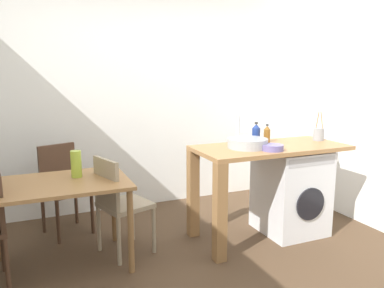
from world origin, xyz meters
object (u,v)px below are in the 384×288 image
object	(u,v)px
chair_spare_by_wall	(63,183)
washing_machine	(291,191)
bottle_squat_brown	(267,134)
chair_opposite	(118,200)
mixing_bowl	(272,147)
bottle_tall_green	(256,134)
utensil_crock	(319,134)
dining_table	(60,193)
vase	(76,164)

from	to	relation	value
chair_spare_by_wall	washing_machine	bearing A→B (deg)	137.22
washing_machine	bottle_squat_brown	size ratio (longest dim) A/B	4.66
chair_opposite	washing_machine	world-z (taller)	chair_opposite
washing_machine	mixing_bowl	size ratio (longest dim) A/B	4.29
chair_opposite	chair_spare_by_wall	xyz separation A→B (m)	(-0.40, 0.74, 0.00)
chair_opposite	bottle_tall_green	distance (m)	1.51
washing_machine	mixing_bowl	world-z (taller)	mixing_bowl
washing_machine	bottle_squat_brown	bearing A→B (deg)	135.86
bottle_squat_brown	utensil_crock	xyz separation A→B (m)	(0.56, -0.13, -0.01)
washing_machine	chair_spare_by_wall	bearing A→B (deg)	156.74
chair_opposite	bottle_squat_brown	xyz separation A→B (m)	(1.55, 0.01, 0.50)
utensil_crock	bottle_squat_brown	bearing A→B (deg)	166.81
chair_opposite	bottle_squat_brown	size ratio (longest dim) A/B	4.88
mixing_bowl	utensil_crock	xyz separation A→B (m)	(0.75, 0.25, 0.04)
dining_table	utensil_crock	world-z (taller)	utensil_crock
chair_opposite	chair_spare_by_wall	world-z (taller)	same
mixing_bowl	bottle_tall_green	bearing A→B (deg)	79.48
dining_table	utensil_crock	xyz separation A→B (m)	(2.58, -0.10, 0.35)
washing_machine	bottle_tall_green	world-z (taller)	bottle_tall_green
dining_table	vase	size ratio (longest dim) A/B	4.78
washing_machine	bottle_tall_green	size ratio (longest dim) A/B	4.07
bottle_squat_brown	dining_table	bearing A→B (deg)	-179.09
dining_table	chair_spare_by_wall	size ratio (longest dim) A/B	1.22
chair_opposite	utensil_crock	size ratio (longest dim) A/B	3.00
washing_machine	chair_opposite	bearing A→B (deg)	174.17
bottle_squat_brown	vase	size ratio (longest dim) A/B	0.80
dining_table	chair_spare_by_wall	distance (m)	0.79
chair_opposite	bottle_squat_brown	bearing A→B (deg)	72.41
chair_opposite	chair_spare_by_wall	distance (m)	0.85
dining_table	chair_opposite	xyz separation A→B (m)	(0.48, 0.03, -0.14)
dining_table	vase	bearing A→B (deg)	33.69
utensil_crock	vase	bearing A→B (deg)	175.35
bottle_tall_green	vase	xyz separation A→B (m)	(-1.76, 0.06, -0.16)
chair_spare_by_wall	bottle_tall_green	xyz separation A→B (m)	(1.83, -0.73, 0.51)
bottle_squat_brown	vase	bearing A→B (deg)	177.94
mixing_bowl	vase	xyz separation A→B (m)	(-1.68, 0.45, -0.10)
utensil_crock	chair_opposite	bearing A→B (deg)	176.60
bottle_tall_green	mixing_bowl	size ratio (longest dim) A/B	1.05
dining_table	chair_opposite	bearing A→B (deg)	3.26
chair_spare_by_wall	vase	distance (m)	0.76
mixing_bowl	washing_machine	bearing A→B (deg)	27.24
chair_opposite	washing_machine	bearing A→B (deg)	66.39
chair_opposite	washing_machine	distance (m)	1.75
chair_opposite	bottle_tall_green	bearing A→B (deg)	72.91
vase	bottle_tall_green	bearing A→B (deg)	-1.82
washing_machine	mixing_bowl	bearing A→B (deg)	-152.76
bottle_tall_green	vase	size ratio (longest dim) A/B	0.92
chair_opposite	mixing_bowl	xyz separation A→B (m)	(1.35, -0.38, 0.44)
chair_spare_by_wall	bottle_tall_green	size ratio (longest dim) A/B	4.26
washing_machine	vase	distance (m)	2.12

